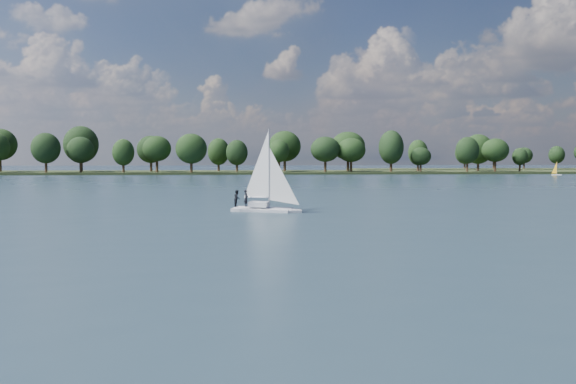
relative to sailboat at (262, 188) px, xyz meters
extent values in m
plane|color=#233342|center=(-2.15, 51.37, -2.45)|extent=(700.00, 700.00, 0.00)
cube|color=black|center=(-2.15, 163.37, -2.45)|extent=(660.00, 40.00, 1.50)
cube|color=silver|center=(0.12, 0.00, -2.45)|extent=(6.86, 4.41, 0.79)
cube|color=silver|center=(0.12, 0.00, -1.67)|extent=(2.27, 1.87, 0.49)
cylinder|color=#AFAFB6|center=(0.12, 0.00, 2.01)|extent=(0.12, 0.12, 7.86)
imported|color=black|center=(-1.65, 0.18, -1.06)|extent=(0.56, 0.71, 1.69)
imported|color=black|center=(-2.55, -0.16, -1.06)|extent=(0.82, 0.95, 1.69)
cube|color=silver|center=(99.00, 130.99, -2.45)|extent=(2.98, 2.70, 0.47)
cylinder|color=silver|center=(99.00, 130.99, -0.12)|extent=(0.08, 0.08, 4.15)
camera|label=1|loc=(-2.70, -64.72, 3.01)|focal=40.00mm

